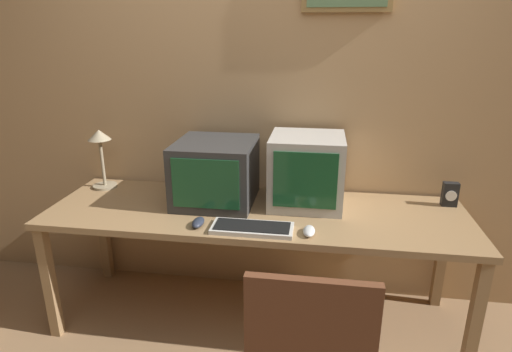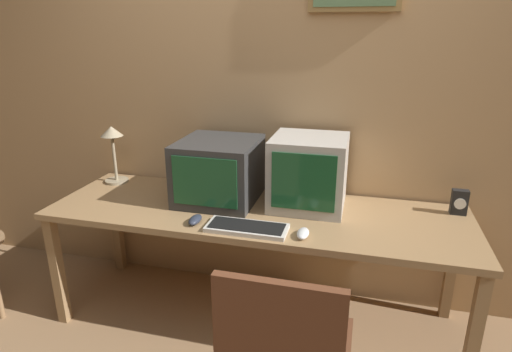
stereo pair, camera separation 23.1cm
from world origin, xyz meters
name	(u,v)px [view 2 (the right image)]	position (x,y,z in m)	size (l,w,h in m)	color
wall_back	(274,94)	(0.00, 1.35, 1.30)	(8.00, 0.08, 2.60)	tan
desk	(256,220)	(0.00, 0.94, 0.65)	(2.32, 0.72, 0.72)	#99754C
monitor_left	(219,170)	(-0.25, 1.04, 0.89)	(0.44, 0.47, 0.36)	#333333
monitor_right	(309,172)	(0.27, 1.08, 0.92)	(0.41, 0.40, 0.40)	#B7B2A8
keyboard_main	(247,228)	(0.02, 0.69, 0.73)	(0.41, 0.17, 0.03)	beige
mouse_near_keyboard	(303,233)	(0.30, 0.68, 0.73)	(0.06, 0.12, 0.03)	silver
mouse_far_corner	(195,220)	(-0.26, 0.69, 0.73)	(0.06, 0.12, 0.04)	#282D3D
desk_clock	(459,202)	(1.08, 1.16, 0.78)	(0.08, 0.05, 0.14)	black
desk_lamp	(113,144)	(-1.01, 1.16, 0.97)	(0.15, 0.15, 0.37)	tan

